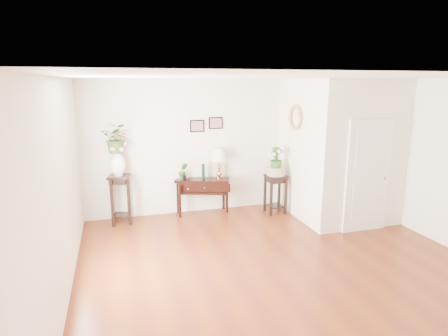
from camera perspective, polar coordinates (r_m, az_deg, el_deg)
name	(u,v)px	position (r m, az deg, el deg)	size (l,w,h in m)	color
floor	(278,263)	(6.03, 8.26, -14.13)	(6.00, 5.50, 0.02)	#662C10
ceiling	(285,77)	(5.38, 9.24, 13.51)	(6.00, 5.50, 0.02)	white
wall_back	(227,146)	(8.06, 0.43, 3.40)	(6.00, 0.02, 2.80)	white
wall_front	(432,257)	(3.40, 29.15, -11.79)	(6.00, 0.02, 2.80)	white
wall_left	(60,192)	(5.08, -23.66, -3.35)	(0.02, 5.50, 2.80)	white
wall_right	(444,163)	(7.32, 30.52, 0.64)	(0.02, 5.50, 2.80)	white
partition	(338,149)	(8.08, 16.94, 2.86)	(1.80, 1.95, 2.80)	white
door	(367,176)	(7.35, 21.01, -1.18)	(0.90, 0.05, 2.10)	silver
art_print_left	(197,126)	(7.82, -4.11, 6.40)	(0.30, 0.02, 0.25)	black
art_print_right	(216,123)	(7.91, -1.27, 6.87)	(0.30, 0.02, 0.25)	black
wall_ornament	(295,118)	(7.63, 10.78, 7.56)	(0.51, 0.51, 0.07)	#C88A40
console_table	(202,196)	(7.98, -3.31, -4.27)	(1.13, 0.38, 0.75)	black
table_lamp	(219,161)	(7.89, -0.73, 1.01)	(0.37, 0.37, 0.64)	#C08A44
green_vase	(203,171)	(7.84, -3.18, -0.43)	(0.07, 0.07, 0.32)	black
potted_plant	(183,172)	(7.75, -6.28, -0.59)	(0.19, 0.16, 0.35)	#28571C
plant_stand_a	(120,199)	(7.65, -15.52, -4.62)	(0.38, 0.38, 0.97)	black
porcelain_vase	(118,164)	(7.48, -15.84, 0.59)	(0.29, 0.29, 0.50)	white
lily_arrangement	(117,140)	(7.40, -16.06, 4.10)	(0.52, 0.45, 0.58)	#28571C
plant_stand_b	(275,194)	(8.05, 7.81, -3.93)	(0.39, 0.39, 0.83)	black
ceramic_bowl	(276,171)	(7.93, 7.92, -0.50)	(0.39, 0.39, 0.17)	beige
narcissus	(276,158)	(7.87, 7.98, 1.46)	(0.27, 0.27, 0.47)	#28571C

